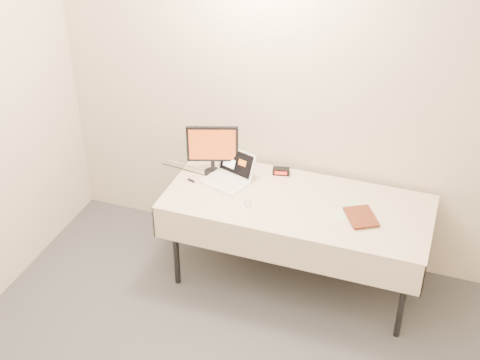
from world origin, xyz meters
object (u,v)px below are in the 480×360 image
(monitor, at_px, (212,146))
(book, at_px, (350,205))
(table, at_px, (297,209))
(laptop, at_px, (230,174))

(monitor, distance_m, book, 1.11)
(table, distance_m, book, 0.43)
(monitor, bearing_deg, laptop, -37.63)
(table, distance_m, laptop, 0.56)
(laptop, bearing_deg, book, 5.72)
(table, relative_size, laptop, 4.85)
(monitor, relative_size, book, 1.58)
(laptop, relative_size, book, 1.57)
(laptop, height_order, monitor, monitor)
(monitor, bearing_deg, book, -32.19)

